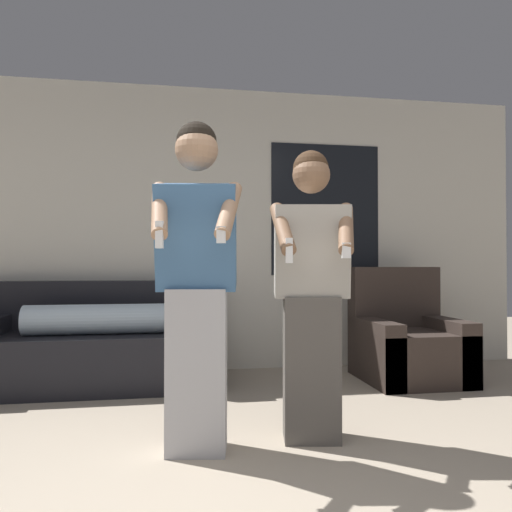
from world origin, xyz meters
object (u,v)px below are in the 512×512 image
at_px(armchair, 407,344).
at_px(couch, 98,347).
at_px(person_left, 197,282).
at_px(person_right, 311,293).

bearing_deg(armchair, couch, 174.99).
bearing_deg(armchair, person_left, -143.71).
height_order(armchair, person_left, person_left).
relative_size(armchair, person_right, 0.59).
bearing_deg(person_right, person_left, -172.77).
xyz_separation_m(couch, armchair, (2.64, -0.23, -0.00)).
distance_m(couch, armchair, 2.65).
height_order(couch, person_right, person_right).
relative_size(couch, person_left, 1.14).
height_order(person_left, person_right, person_left).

